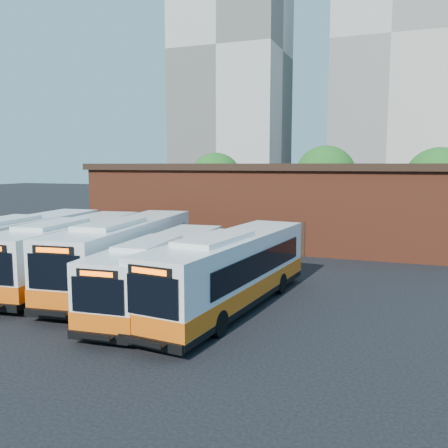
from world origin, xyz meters
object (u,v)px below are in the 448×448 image
(bus_mideast, at_px, (162,273))
(bus_east, at_px, (231,273))
(bus_farwest, at_px, (23,249))
(bus_west, at_px, (70,254))
(transit_worker, at_px, (156,313))
(bus_midwest, at_px, (126,255))

(bus_mideast, relative_size, bus_east, 0.91)
(bus_farwest, relative_size, bus_west, 1.01)
(transit_worker, bearing_deg, bus_farwest, 43.57)
(bus_east, bearing_deg, bus_west, 178.43)
(bus_midwest, relative_size, bus_east, 1.05)
(bus_west, xyz_separation_m, bus_east, (9.65, -1.36, -0.01))
(bus_midwest, xyz_separation_m, transit_worker, (5.01, -6.02, -0.73))
(transit_worker, bearing_deg, bus_mideast, 4.31)
(bus_midwest, height_order, bus_east, bus_midwest)
(bus_west, xyz_separation_m, bus_midwest, (3.27, 0.30, 0.06))
(bus_farwest, relative_size, bus_east, 1.02)
(bus_midwest, relative_size, transit_worker, 7.38)
(bus_midwest, bearing_deg, bus_west, 178.98)
(bus_farwest, height_order, bus_mideast, bus_farwest)
(bus_farwest, bearing_deg, bus_midwest, -3.60)
(bus_farwest, height_order, bus_midwest, bus_midwest)
(bus_east, height_order, transit_worker, bus_east)
(bus_midwest, xyz_separation_m, bus_mideast, (3.27, -2.18, -0.21))
(bus_mideast, bearing_deg, bus_midwest, 142.00)
(bus_mideast, bearing_deg, bus_farwest, 164.80)
(bus_farwest, distance_m, transit_worker, 12.88)
(bus_farwest, xyz_separation_m, transit_worker, (11.52, -5.72, -0.69))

